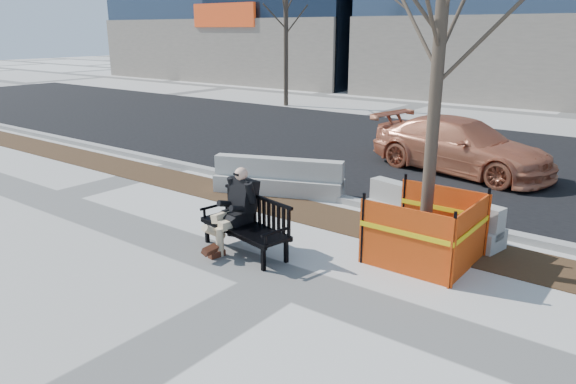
% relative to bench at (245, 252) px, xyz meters
% --- Properties ---
extents(ground, '(120.00, 120.00, 0.00)m').
position_rel_bench_xyz_m(ground, '(1.12, -0.42, 0.00)').
color(ground, beige).
rests_on(ground, ground).
extents(mulch_strip, '(40.00, 1.20, 0.02)m').
position_rel_bench_xyz_m(mulch_strip, '(1.12, 2.18, 0.00)').
color(mulch_strip, '#47301C').
rests_on(mulch_strip, ground).
extents(asphalt_street, '(60.00, 10.40, 0.01)m').
position_rel_bench_xyz_m(asphalt_street, '(1.12, 8.38, 0.00)').
color(asphalt_street, black).
rests_on(asphalt_street, ground).
extents(curb, '(60.00, 0.25, 0.12)m').
position_rel_bench_xyz_m(curb, '(1.12, 3.13, 0.06)').
color(curb, '#9E9B93').
rests_on(curb, ground).
extents(bench, '(1.78, 0.92, 0.90)m').
position_rel_bench_xyz_m(bench, '(0.00, 0.00, 0.00)').
color(bench, black).
rests_on(bench, ground).
extents(seated_man, '(0.74, 1.04, 1.33)m').
position_rel_bench_xyz_m(seated_man, '(-0.23, 0.09, 0.00)').
color(seated_man, black).
rests_on(seated_man, ground).
extents(tree_fence, '(2.20, 2.20, 5.48)m').
position_rel_bench_xyz_m(tree_fence, '(2.36, 1.44, 0.00)').
color(tree_fence, '#FF5512').
rests_on(tree_fence, ground).
extents(sedan, '(4.79, 2.65, 1.31)m').
position_rel_bench_xyz_m(sedan, '(0.86, 6.96, 0.00)').
color(sedan, '#C46F4B').
rests_on(sedan, ground).
extents(jersey_barrier_left, '(2.79, 1.53, 0.80)m').
position_rel_bench_xyz_m(jersey_barrier_left, '(-1.52, 2.78, 0.00)').
color(jersey_barrier_left, '#ABA8A0').
rests_on(jersey_barrier_left, ground).
extents(jersey_barrier_right, '(2.61, 1.02, 0.73)m').
position_rel_bench_xyz_m(jersey_barrier_right, '(1.97, 2.63, 0.00)').
color(jersey_barrier_right, '#A09E95').
rests_on(jersey_barrier_right, ground).
extents(far_tree_left, '(2.79, 2.79, 6.12)m').
position_rel_bench_xyz_m(far_tree_left, '(-9.92, 13.98, 0.00)').
color(far_tree_left, '#483A2E').
rests_on(far_tree_left, ground).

